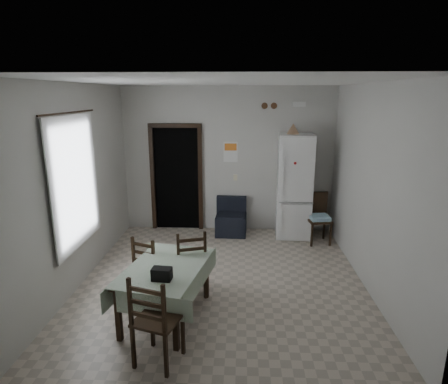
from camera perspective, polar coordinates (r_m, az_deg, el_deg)
ground at (r=5.85m, az=-0.24°, el=-13.19°), size 4.50×4.50×0.00m
ceiling at (r=5.18m, az=-0.27°, el=16.49°), size 4.20×4.50×0.02m
wall_back at (r=7.53m, az=0.62°, el=4.86°), size 4.20×0.02×2.90m
wall_front at (r=3.20m, az=-2.33°, el=-9.08°), size 4.20×0.02×2.90m
wall_left at (r=5.83m, az=-21.35°, el=0.90°), size 0.02×4.50×2.90m
wall_right at (r=5.63m, az=21.61°, el=0.42°), size 0.02×4.50×2.90m
doorway at (r=7.91m, az=-6.96°, el=2.35°), size 1.06×0.52×2.22m
window_recess at (r=5.65m, az=-22.71°, el=1.40°), size 0.10×1.20×1.60m
curtain at (r=5.60m, az=-21.69°, el=1.40°), size 0.02×1.45×1.85m
curtain_rod at (r=5.48m, az=-22.55°, el=11.11°), size 0.02×1.60×0.02m
calendar at (r=7.49m, az=1.01°, el=6.12°), size 0.28×0.02×0.40m
calendar_image at (r=7.47m, az=1.01°, el=6.87°), size 0.24×0.01×0.14m
light_switch at (r=7.58m, az=1.75°, el=2.22°), size 0.08×0.02×0.12m
vent_left at (r=7.42m, az=6.20°, el=12.94°), size 0.12×0.03×0.12m
vent_right at (r=7.43m, az=7.62°, el=12.90°), size 0.12×0.03×0.12m
emergency_light at (r=7.46m, az=11.34°, el=12.98°), size 0.25×0.07×0.09m
fridge at (r=7.38m, az=10.65°, el=0.87°), size 0.69×0.69×2.01m
tan_cone at (r=7.19m, az=10.49°, el=9.46°), size 0.26×0.26×0.19m
navy_seat at (r=7.49m, az=1.10°, el=-3.78°), size 0.62×0.61×0.73m
corner_chair at (r=7.24m, az=14.27°, el=-3.98°), size 0.46×0.46×0.95m
dining_table at (r=4.89m, az=-8.76°, el=-14.80°), size 1.12×1.48×0.69m
black_bag at (r=4.39m, az=-9.46°, el=-12.22°), size 0.23×0.16×0.14m
dining_chair_far_left at (r=5.41m, az=-11.08°, el=-10.75°), size 0.49×0.49×0.88m
dining_chair_far_right at (r=5.30m, az=-5.21°, el=-10.50°), size 0.52×0.52×0.98m
dining_chair_near_head at (r=4.11m, az=-10.08°, el=-18.37°), size 0.55×0.55×1.02m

